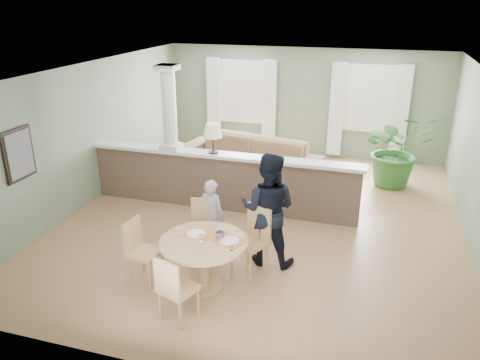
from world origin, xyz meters
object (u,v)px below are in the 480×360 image
(houseplant, at_px, (397,150))
(man_person, at_px, (268,209))
(dining_table, at_px, (205,250))
(chair_far_man, at_px, (253,237))
(chair_side, at_px, (140,248))
(chair_near, at_px, (174,287))
(child_person, at_px, (212,215))
(chair_far_boy, at_px, (203,225))
(sofa, at_px, (246,160))

(houseplant, bearing_deg, man_person, -116.01)
(dining_table, relative_size, man_person, 0.69)
(chair_far_man, height_order, chair_side, chair_far_man)
(chair_near, relative_size, man_person, 0.52)
(child_person, xyz_separation_m, man_person, (0.94, -0.12, 0.28))
(chair_near, distance_m, child_person, 1.88)
(houseplant, distance_m, chair_far_man, 4.67)
(chair_far_boy, xyz_separation_m, chair_near, (0.27, -1.69, 0.01))
(dining_table, height_order, chair_far_boy, chair_far_boy)
(sofa, xyz_separation_m, child_person, (0.30, -3.09, 0.13))
(chair_side, xyz_separation_m, man_person, (1.62, 1.01, 0.37))
(houseplant, distance_m, chair_far_boy, 4.91)
(chair_far_man, distance_m, child_person, 0.92)
(houseplant, bearing_deg, dining_table, -117.96)
(sofa, bearing_deg, child_person, -72.25)
(child_person, bearing_deg, man_person, -176.41)
(dining_table, bearing_deg, chair_far_boy, 112.80)
(houseplant, xyz_separation_m, man_person, (-1.89, -3.87, 0.08))
(dining_table, bearing_deg, man_person, 54.70)
(houseplant, distance_m, dining_table, 5.45)
(sofa, relative_size, chair_side, 3.44)
(man_person, bearing_deg, dining_table, 55.57)
(chair_far_man, bearing_deg, dining_table, -103.21)
(chair_far_boy, relative_size, chair_far_man, 0.89)
(chair_far_boy, bearing_deg, chair_side, -132.56)
(chair_far_man, bearing_deg, man_person, 93.85)
(dining_table, height_order, man_person, man_person)
(chair_near, relative_size, child_person, 0.77)
(dining_table, xyz_separation_m, chair_near, (-0.10, -0.82, -0.08))
(houseplant, xyz_separation_m, chair_near, (-2.65, -5.62, -0.30))
(houseplant, xyz_separation_m, chair_side, (-3.51, -4.89, -0.29))
(houseplant, distance_m, chair_near, 6.22)
(chair_far_boy, bearing_deg, man_person, -8.06)
(houseplant, distance_m, man_person, 4.31)
(dining_table, height_order, chair_near, chair_near)
(man_person, bearing_deg, chair_near, 67.40)
(chair_far_boy, xyz_separation_m, chair_far_man, (0.89, -0.27, 0.06))
(sofa, height_order, man_person, man_person)
(child_person, bearing_deg, chair_far_boy, 74.41)
(dining_table, bearing_deg, chair_near, -96.83)
(chair_far_boy, distance_m, child_person, 0.22)
(houseplant, relative_size, chair_far_man, 1.58)
(chair_far_boy, xyz_separation_m, chair_side, (-0.58, -0.96, 0.01))
(dining_table, height_order, chair_side, chair_side)
(man_person, bearing_deg, houseplant, -115.14)
(child_person, bearing_deg, chair_side, 70.29)
(chair_far_boy, height_order, chair_near, chair_near)
(chair_far_boy, xyz_separation_m, child_person, (0.09, 0.18, 0.10))
(houseplant, height_order, chair_side, houseplant)
(sofa, xyz_separation_m, chair_far_boy, (0.22, -3.26, 0.03))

